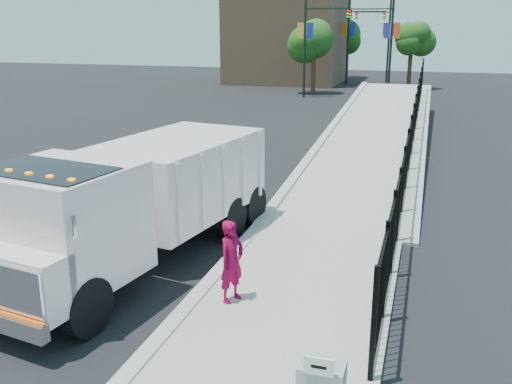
# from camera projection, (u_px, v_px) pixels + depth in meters

# --- Properties ---
(ground) EXTENTS (120.00, 120.00, 0.00)m
(ground) POSITION_uv_depth(u_px,v_px,m) (201.00, 297.00, 11.39)
(ground) COLOR black
(ground) RESTS_ON ground
(sidewalk) EXTENTS (3.55, 12.00, 0.12)m
(sidewalk) POSITION_uv_depth(u_px,v_px,m) (266.00, 365.00, 9.00)
(sidewalk) COLOR #9E998E
(sidewalk) RESTS_ON ground
(curb) EXTENTS (0.30, 12.00, 0.16)m
(curb) POSITION_uv_depth(u_px,v_px,m) (155.00, 345.00, 9.53)
(curb) COLOR #ADAAA3
(curb) RESTS_ON ground
(ramp) EXTENTS (3.95, 24.06, 3.19)m
(ramp) POSITION_uv_depth(u_px,v_px,m) (380.00, 146.00, 25.49)
(ramp) COLOR #9E998E
(ramp) RESTS_ON ground
(iron_fence) EXTENTS (0.10, 28.00, 1.80)m
(iron_fence) POSITION_uv_depth(u_px,v_px,m) (411.00, 146.00, 21.16)
(iron_fence) COLOR black
(iron_fence) RESTS_ON ground
(truck) EXTENTS (3.87, 8.46, 2.79)m
(truck) POSITION_uv_depth(u_px,v_px,m) (132.00, 199.00, 12.46)
(truck) COLOR black
(truck) RESTS_ON ground
(worker) EXTENTS (0.58, 0.69, 1.61)m
(worker) POSITION_uv_depth(u_px,v_px,m) (232.00, 261.00, 10.77)
(worker) COLOR maroon
(worker) RESTS_ON sidewalk
(arrow_sign) EXTENTS (0.35, 0.04, 0.22)m
(arrow_sign) POSITION_uv_depth(u_px,v_px,m) (319.00, 366.00, 6.50)
(arrow_sign) COLOR white
(arrow_sign) RESTS_ON utility_cabinet
(light_pole_0) EXTENTS (3.77, 0.22, 8.00)m
(light_pole_0) POSITION_uv_depth(u_px,v_px,m) (309.00, 37.00, 41.21)
(light_pole_0) COLOR black
(light_pole_0) RESTS_ON ground
(light_pole_1) EXTENTS (3.78, 0.22, 8.00)m
(light_pole_1) POSITION_uv_depth(u_px,v_px,m) (387.00, 37.00, 41.39)
(light_pole_1) COLOR black
(light_pole_1) RESTS_ON ground
(light_pole_2) EXTENTS (3.78, 0.22, 8.00)m
(light_pole_2) POSITION_uv_depth(u_px,v_px,m) (352.00, 34.00, 50.39)
(light_pole_2) COLOR black
(light_pole_2) RESTS_ON ground
(light_pole_3) EXTENTS (3.77, 0.22, 8.00)m
(light_pole_3) POSITION_uv_depth(u_px,v_px,m) (386.00, 34.00, 52.13)
(light_pole_3) COLOR black
(light_pole_3) RESTS_ON ground
(tree_0) EXTENTS (2.99, 2.99, 5.49)m
(tree_0) POSITION_uv_depth(u_px,v_px,m) (314.00, 42.00, 43.13)
(tree_0) COLOR #382314
(tree_0) RESTS_ON ground
(tree_1) EXTENTS (2.17, 2.17, 5.09)m
(tree_1) POSITION_uv_depth(u_px,v_px,m) (412.00, 41.00, 46.80)
(tree_1) COLOR #382314
(tree_1) RESTS_ON ground
(tree_2) EXTENTS (3.12, 3.12, 5.56)m
(tree_2) POSITION_uv_depth(u_px,v_px,m) (345.00, 37.00, 56.98)
(tree_2) COLOR #382314
(tree_2) RESTS_ON ground
(building) EXTENTS (10.00, 10.00, 8.00)m
(building) POSITION_uv_depth(u_px,v_px,m) (289.00, 38.00, 53.15)
(building) COLOR #8C664C
(building) RESTS_ON ground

